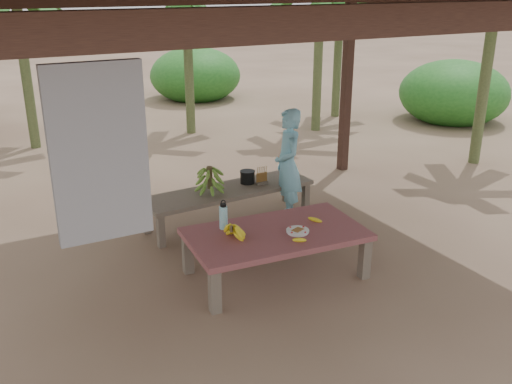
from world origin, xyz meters
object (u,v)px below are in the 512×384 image
ripe_banana_bunch (231,232)px  plate (298,231)px  work_table (276,237)px  water_flask (223,217)px  woman (288,165)px  bench (229,193)px  cooking_pot (247,177)px

ripe_banana_bunch → plate: bearing=-15.7°
work_table → plate: plate is taller
work_table → water_flask: bearing=148.2°
work_table → woman: size_ratio=1.30×
water_flask → woman: 1.63m
work_table → bench: work_table is taller
bench → water_flask: water_flask is taller
plate → woman: woman is taller
water_flask → woman: woman is taller
water_flask → ripe_banana_bunch: bearing=-98.6°
bench → plate: size_ratio=9.53×
bench → plate: (-0.01, -1.63, 0.12)m
ripe_banana_bunch → woman: size_ratio=0.18×
ripe_banana_bunch → cooking_pot: bearing=57.6°
work_table → bench: bearing=87.4°
ripe_banana_bunch → water_flask: bearing=81.4°
work_table → woman: (0.90, 1.25, 0.29)m
plate → water_flask: (-0.62, 0.46, 0.11)m
work_table → plate: 0.24m
plate → water_flask: water_flask is taller
water_flask → cooking_pot: water_flask is taller
bench → cooking_pot: 0.35m
work_table → bench: 1.51m
work_table → woman: bearing=58.8°
cooking_pot → water_flask: bearing=-126.5°
bench → water_flask: (-0.62, -1.17, 0.24)m
plate → water_flask: bearing=143.5°
plate → work_table: bearing=142.9°
bench → woman: 0.82m
plate → cooking_pot: size_ratio=1.26×
bench → plate: bearing=-93.6°
cooking_pot → work_table: bearing=-107.3°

